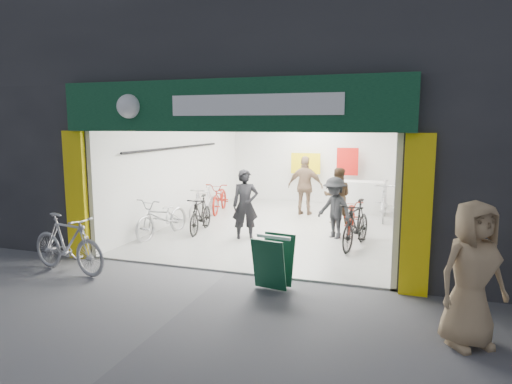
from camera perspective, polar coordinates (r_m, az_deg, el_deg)
The scene contains 16 objects.
ground at distance 8.59m, azimuth -3.59°, elevation -10.06°, with size 60.00×60.00×0.00m, color #56565B.
building at distance 12.81m, azimuth 8.89°, elevation 15.52°, with size 17.00×10.27×8.00m.
bike_left_front at distance 11.29m, azimuth -11.60°, elevation -3.08°, with size 0.66×1.89×0.99m, color #A8A7AC.
bike_left_midfront at distance 11.54m, azimuth -6.95°, elevation -2.82°, with size 0.45×1.58×0.95m, color black.
bike_left_midback at distance 14.09m, azimuth -4.52°, elevation -0.69°, with size 0.64×1.82×0.96m, color #9C180E.
bike_left_back at distance 13.10m, azimuth -6.51°, elevation -1.41°, with size 0.46×1.62×0.97m, color #A4A4A9.
bike_right_front at distance 10.29m, azimuth 12.38°, elevation -4.01°, with size 0.50×1.78×1.07m, color black.
bike_right_mid at distance 11.82m, azimuth 11.90°, elevation -2.87°, with size 0.58×1.66×0.87m, color maroon.
bike_right_back at distance 13.44m, azimuth 15.73°, elevation -1.07°, with size 0.53×1.89×1.13m, color #A4A4A9.
parked_bike at distance 9.14m, azimuth -22.45°, elevation -5.97°, with size 0.52×1.84×1.10m, color #A6A6AB.
customer_a at distance 10.72m, azimuth -1.35°, elevation -1.65°, with size 0.61×0.40×1.68m, color black.
customer_b at distance 12.62m, azimuth 10.15°, elevation -0.51°, with size 0.76×0.59×1.56m, color #322417.
customer_c at distance 10.92m, azimuth 9.79°, elevation -2.07°, with size 0.97×0.56×1.50m, color black.
customer_d at distance 13.60m, azimuth 6.18°, elevation 0.71°, with size 1.05×0.44×1.79m, color #7E6149.
pedestrian_near at distance 6.24m, azimuth 25.41°, elevation -9.29°, with size 0.90×0.58×1.84m, color #9C7F5B.
sandwich_board at distance 7.67m, azimuth 2.19°, elevation -8.56°, with size 0.65×0.66×0.88m.
Camera 1 is at (3.07, -7.54, 2.74)m, focal length 32.00 mm.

